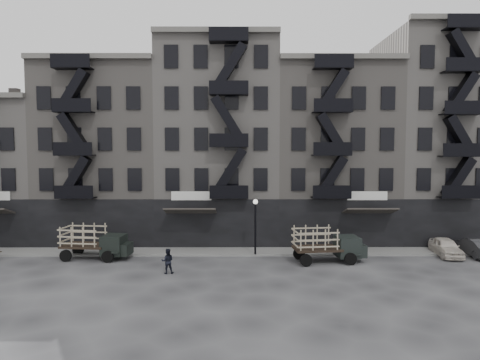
{
  "coord_description": "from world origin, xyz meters",
  "views": [
    {
      "loc": [
        1.72,
        -28.91,
        7.92
      ],
      "look_at": [
        1.86,
        4.0,
        5.62
      ],
      "focal_mm": 32.0,
      "sensor_mm": 36.0,
      "label": 1
    }
  ],
  "objects_px": {
    "stake_truck_west": "(94,240)",
    "pedestrian_mid": "(167,261)",
    "stake_truck_east": "(327,242)",
    "car_east": "(446,247)",
    "car_far": "(475,247)"
  },
  "relations": [
    {
      "from": "stake_truck_east",
      "to": "car_far",
      "type": "relative_size",
      "value": 1.26
    },
    {
      "from": "car_east",
      "to": "pedestrian_mid",
      "type": "bearing_deg",
      "value": -161.63
    },
    {
      "from": "stake_truck_west",
      "to": "car_east",
      "type": "bearing_deg",
      "value": 7.47
    },
    {
      "from": "car_far",
      "to": "pedestrian_mid",
      "type": "distance_m",
      "value": 22.77
    },
    {
      "from": "car_far",
      "to": "pedestrian_mid",
      "type": "xyz_separation_m",
      "value": [
        -22.33,
        -4.48,
        0.13
      ]
    },
    {
      "from": "stake_truck_east",
      "to": "pedestrian_mid",
      "type": "bearing_deg",
      "value": -172.22
    },
    {
      "from": "pedestrian_mid",
      "to": "stake_truck_east",
      "type": "bearing_deg",
      "value": -173.93
    },
    {
      "from": "car_far",
      "to": "stake_truck_east",
      "type": "bearing_deg",
      "value": 9.38
    },
    {
      "from": "stake_truck_east",
      "to": "pedestrian_mid",
      "type": "distance_m",
      "value": 11.17
    },
    {
      "from": "car_east",
      "to": "car_far",
      "type": "height_order",
      "value": "car_far"
    },
    {
      "from": "stake_truck_east",
      "to": "pedestrian_mid",
      "type": "xyz_separation_m",
      "value": [
        -10.82,
        -2.72,
        -0.63
      ]
    },
    {
      "from": "pedestrian_mid",
      "to": "car_east",
      "type": "bearing_deg",
      "value": -175.52
    },
    {
      "from": "stake_truck_west",
      "to": "pedestrian_mid",
      "type": "relative_size",
      "value": 3.16
    },
    {
      "from": "car_east",
      "to": "pedestrian_mid",
      "type": "distance_m",
      "value": 20.62
    },
    {
      "from": "stake_truck_west",
      "to": "stake_truck_east",
      "type": "height_order",
      "value": "stake_truck_east"
    }
  ]
}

